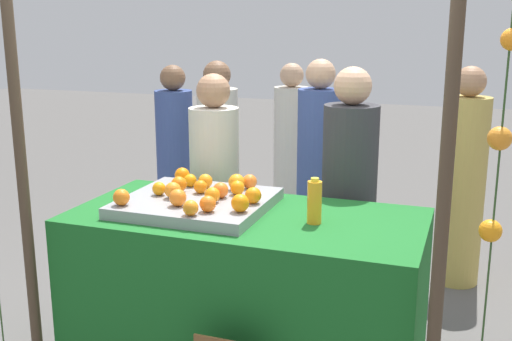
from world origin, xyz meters
The scene contains 31 objects.
stall_counter centered at (0.00, 0.00, 0.46)m, with size 1.83×0.89×0.92m, color #196023.
orange_tray centered at (-0.29, 0.01, 0.95)m, with size 0.76×0.70×0.06m, color gray.
orange_0 centered at (-0.42, 0.20, 1.02)m, with size 0.07×0.07×0.07m, color orange.
orange_1 centered at (0.03, -0.15, 1.03)m, with size 0.09×0.09×0.09m, color orange.
orange_2 centered at (0.04, 0.01, 1.03)m, with size 0.09×0.09×0.09m, color orange.
orange_3 centered at (-0.50, -0.02, 1.02)m, with size 0.07×0.07×0.07m, color orange.
orange_4 centered at (-0.14, 0.22, 1.03)m, with size 0.09×0.09×0.09m, color orange.
orange_5 centered at (-0.08, 0.28, 1.03)m, with size 0.08×0.08×0.08m, color orange.
orange_6 centered at (-0.43, 0.08, 1.03)m, with size 0.09×0.09×0.09m, color orange.
orange_7 centered at (-0.40, -0.05, 1.03)m, with size 0.09×0.09×0.09m, color orange.
orange_8 centered at (-0.13, -0.21, 1.03)m, with size 0.08×0.08×0.08m, color orange.
orange_9 centered at (-0.31, -0.17, 1.03)m, with size 0.09×0.09×0.09m, color orange.
orange_10 centered at (-0.16, 0.05, 1.03)m, with size 0.08×0.08×0.08m, color orange.
orange_11 centered at (-0.18, -0.29, 1.02)m, with size 0.08×0.08×0.08m, color orange.
orange_12 centered at (-0.50, 0.27, 1.03)m, with size 0.09×0.09×0.09m, color orange.
orange_13 centered at (-0.32, 0.20, 1.03)m, with size 0.08×0.08×0.08m, color orange.
orange_14 centered at (-0.59, -0.25, 1.03)m, with size 0.09×0.09×0.09m, color orange.
orange_15 centered at (-0.10, 0.13, 1.02)m, with size 0.08×0.08×0.08m, color orange.
orange_16 centered at (-0.30, 0.09, 1.02)m, with size 0.07×0.07×0.07m, color orange.
orange_17 centered at (-0.17, -0.05, 1.02)m, with size 0.08×0.08×0.08m, color orange.
juice_bottle centered at (0.37, -0.02, 1.03)m, with size 0.07×0.07×0.23m.
vendor_left centered at (-0.47, 0.67, 0.74)m, with size 0.32×0.32×1.59m.
vendor_right centered at (0.40, 0.70, 0.77)m, with size 0.33×0.33×1.65m.
crowd_person_0 centered at (-0.46, 2.36, 0.72)m, with size 0.31×0.31×1.55m.
crowd_person_1 centered at (-0.01, 1.58, 0.76)m, with size 0.33×0.33×1.64m.
crowd_person_2 centered at (-1.29, 1.71, 0.73)m, with size 0.31×0.31×1.56m.
crowd_person_3 centered at (-0.83, 1.58, 0.75)m, with size 0.32×0.32×1.61m.
crowd_person_4 centered at (1.03, 1.71, 0.75)m, with size 0.32×0.32×1.60m.
canopy_post_left centered at (-1.00, -0.49, 1.07)m, with size 0.06×0.06×2.14m, color #473828.
canopy_post_right centered at (1.00, -0.49, 1.07)m, with size 0.06×0.06×2.14m, color #473828.
garland_strand_right centered at (1.18, -0.48, 1.43)m, with size 0.10×0.09×1.94m.
Camera 1 is at (1.09, -2.89, 1.90)m, focal length 43.51 mm.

